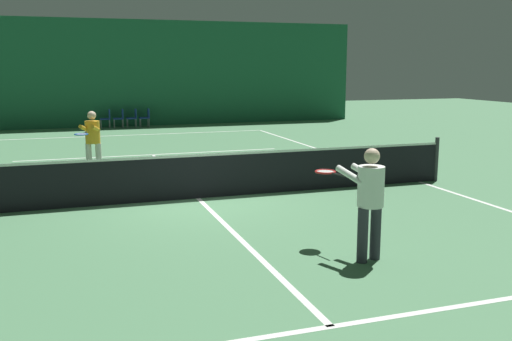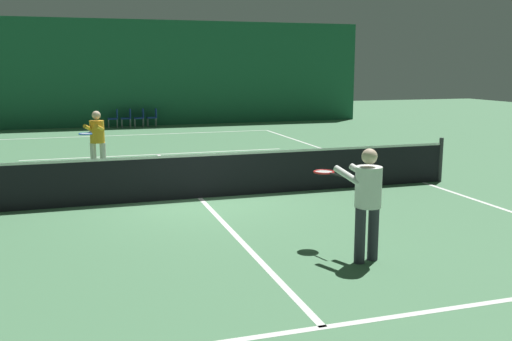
# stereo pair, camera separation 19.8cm
# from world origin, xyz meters

# --- Properties ---
(ground_plane) EXTENTS (60.00, 60.00, 0.00)m
(ground_plane) POSITION_xyz_m (0.00, 0.00, 0.00)
(ground_plane) COLOR #4C7F56
(backdrop_curtain) EXTENTS (23.00, 0.12, 4.87)m
(backdrop_curtain) POSITION_xyz_m (0.00, 15.53, 2.44)
(backdrop_curtain) COLOR #1E5B3D
(backdrop_curtain) RESTS_ON ground
(court_line_baseline_far) EXTENTS (11.00, 0.10, 0.00)m
(court_line_baseline_far) POSITION_xyz_m (0.00, 11.90, 0.00)
(court_line_baseline_far) COLOR white
(court_line_baseline_far) RESTS_ON ground
(court_line_service_far) EXTENTS (8.25, 0.10, 0.00)m
(court_line_service_far) POSITION_xyz_m (0.00, 6.40, 0.00)
(court_line_service_far) COLOR white
(court_line_service_far) RESTS_ON ground
(court_line_service_near) EXTENTS (8.25, 0.10, 0.00)m
(court_line_service_near) POSITION_xyz_m (0.00, -6.40, 0.00)
(court_line_service_near) COLOR white
(court_line_service_near) RESTS_ON ground
(court_line_sideline_right) EXTENTS (0.10, 23.80, 0.00)m
(court_line_sideline_right) POSITION_xyz_m (5.50, 0.00, 0.00)
(court_line_sideline_right) COLOR white
(court_line_sideline_right) RESTS_ON ground
(court_line_centre) EXTENTS (0.10, 12.80, 0.00)m
(court_line_centre) POSITION_xyz_m (0.00, 0.00, 0.00)
(court_line_centre) COLOR white
(court_line_centre) RESTS_ON ground
(tennis_net) EXTENTS (12.00, 0.10, 1.07)m
(tennis_net) POSITION_xyz_m (0.00, 0.00, 0.51)
(tennis_net) COLOR black
(tennis_net) RESTS_ON ground
(player_near) EXTENTS (0.69, 1.38, 1.64)m
(player_near) POSITION_xyz_m (1.45, -4.59, 0.96)
(player_near) COLOR #2D2D38
(player_near) RESTS_ON ground
(player_far) EXTENTS (0.75, 1.38, 1.63)m
(player_far) POSITION_xyz_m (-1.94, 3.62, 0.95)
(player_far) COLOR beige
(player_far) RESTS_ON ground
(courtside_chair_0) EXTENTS (0.44, 0.44, 0.84)m
(courtside_chair_0) POSITION_xyz_m (-0.78, 14.98, 0.49)
(courtside_chair_0) COLOR #99999E
(courtside_chair_0) RESTS_ON ground
(courtside_chair_1) EXTENTS (0.44, 0.44, 0.84)m
(courtside_chair_1) POSITION_xyz_m (-0.19, 14.98, 0.49)
(courtside_chair_1) COLOR #99999E
(courtside_chair_1) RESTS_ON ground
(courtside_chair_2) EXTENTS (0.44, 0.44, 0.84)m
(courtside_chair_2) POSITION_xyz_m (0.40, 14.98, 0.49)
(courtside_chair_2) COLOR #99999E
(courtside_chair_2) RESTS_ON ground
(courtside_chair_3) EXTENTS (0.44, 0.44, 0.84)m
(courtside_chair_3) POSITION_xyz_m (0.98, 14.98, 0.49)
(courtside_chair_3) COLOR #99999E
(courtside_chair_3) RESTS_ON ground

